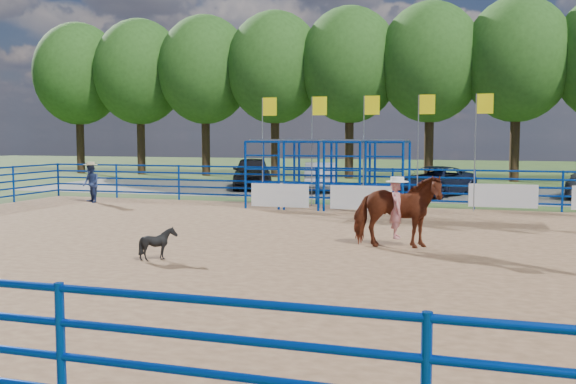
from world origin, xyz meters
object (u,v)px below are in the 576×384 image
object	(u,v)px
calf	(158,244)
car_c	(434,181)
horse_and_rider	(397,209)
spectator_cowboy	(91,182)
car_b	(321,177)
car_a	(252,173)

from	to	relation	value
calf	car_c	size ratio (longest dim) A/B	0.15
horse_and_rider	car_c	xyz separation A→B (m)	(-0.18, 14.21, -0.29)
car_c	spectator_cowboy	bearing A→B (deg)	-127.71
car_c	car_b	bearing A→B (deg)	-167.19
spectator_cowboy	car_c	bearing A→B (deg)	29.08
horse_and_rider	calf	distance (m)	5.69
horse_and_rider	car_b	xyz separation A→B (m)	(-5.74, 15.23, -0.25)
calf	car_b	size ratio (longest dim) A/B	0.17
calf	car_a	distance (m)	19.22
car_b	spectator_cowboy	bearing A→B (deg)	33.95
calf	spectator_cowboy	world-z (taller)	spectator_cowboy
car_a	spectator_cowboy	bearing A→B (deg)	-133.61
horse_and_rider	spectator_cowboy	xyz separation A→B (m)	(-13.24, 6.95, -0.12)
calf	car_c	xyz separation A→B (m)	(4.57, 17.29, 0.30)
spectator_cowboy	car_c	xyz separation A→B (m)	(13.06, 7.26, -0.16)
car_b	car_c	xyz separation A→B (m)	(5.56, -1.02, -0.04)
calf	spectator_cowboy	bearing A→B (deg)	46.70
spectator_cowboy	car_c	distance (m)	14.95
car_a	car_b	distance (m)	3.74
spectator_cowboy	car_a	world-z (taller)	car_a
horse_and_rider	spectator_cowboy	size ratio (longest dim) A/B	1.48
car_b	calf	bearing A→B (deg)	79.20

